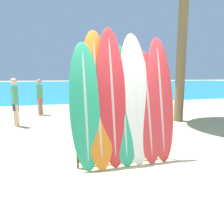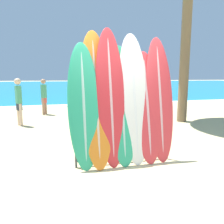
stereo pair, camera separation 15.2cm
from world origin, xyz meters
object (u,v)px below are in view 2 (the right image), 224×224
(surfboard_slot_1, at_px, (96,98))
(surfboard_slot_2, at_px, (111,97))
(surfboard_slot_3, at_px, (122,105))
(person_mid_beach, at_px, (106,103))
(surfboard_slot_4, at_px, (134,98))
(person_far_right, at_px, (44,95))
(person_far_left, at_px, (19,100))
(surfboard_slot_0, at_px, (84,106))
(surfboard_slot_5, at_px, (147,107))
(person_near_water, at_px, (105,99))
(surfboard_rack, at_px, (123,140))
(surfboard_slot_6, at_px, (160,99))

(surfboard_slot_1, bearing_deg, surfboard_slot_2, -8.22)
(surfboard_slot_1, relative_size, surfboard_slot_3, 1.12)
(surfboard_slot_3, relative_size, person_mid_beach, 1.39)
(surfboard_slot_2, xyz_separation_m, surfboard_slot_4, (0.45, 0.00, -0.04))
(person_far_right, bearing_deg, person_far_left, 15.49)
(surfboard_slot_2, relative_size, person_far_left, 1.61)
(surfboard_slot_0, height_order, person_far_right, surfboard_slot_0)
(surfboard_slot_2, distance_m, surfboard_slot_5, 0.73)
(surfboard_slot_2, xyz_separation_m, person_far_right, (-1.41, 5.85, -0.43))
(person_far_left, bearing_deg, person_near_water, 48.59)
(surfboard_slot_4, xyz_separation_m, person_near_water, (0.15, 3.14, -0.34))
(person_near_water, relative_size, person_far_right, 1.07)
(surfboard_slot_0, xyz_separation_m, person_far_right, (-0.92, 5.88, -0.29))
(surfboard_rack, relative_size, person_far_left, 1.15)
(person_mid_beach, bearing_deg, surfboard_slot_4, -110.46)
(surfboard_slot_5, height_order, person_far_right, surfboard_slot_5)
(surfboard_slot_5, distance_m, person_far_right, 6.25)
(surfboard_slot_1, bearing_deg, person_far_left, 116.08)
(surfboard_slot_5, xyz_separation_m, person_mid_beach, (-0.27, 2.19, -0.19))
(person_near_water, relative_size, person_far_left, 1.03)
(surfboard_slot_1, distance_m, surfboard_slot_4, 0.71)
(surfboard_slot_2, height_order, person_mid_beach, surfboard_slot_2)
(surfboard_slot_6, bearing_deg, surfboard_rack, -176.80)
(surfboard_slot_1, distance_m, surfboard_slot_3, 0.49)
(surfboard_slot_5, bearing_deg, surfboard_slot_4, 172.89)
(surfboard_slot_1, relative_size, surfboard_slot_4, 1.02)
(person_far_right, bearing_deg, person_mid_beach, 61.23)
(surfboard_rack, height_order, surfboard_slot_0, surfboard_slot_0)
(surfboard_slot_3, relative_size, surfboard_slot_5, 1.04)
(surfboard_slot_2, bearing_deg, person_near_water, 79.12)
(surfboard_slot_5, xyz_separation_m, surfboard_slot_6, (0.26, 0.02, 0.14))
(surfboard_rack, bearing_deg, person_mid_beach, 84.68)
(surfboard_slot_6, height_order, person_far_left, surfboard_slot_6)
(surfboard_rack, height_order, surfboard_slot_5, surfboard_slot_5)
(surfboard_slot_2, distance_m, person_far_right, 6.04)
(person_mid_beach, bearing_deg, surfboard_slot_5, -103.95)
(person_mid_beach, height_order, person_far_left, person_mid_beach)
(person_far_left, bearing_deg, surfboard_slot_0, -4.31)
(surfboard_slot_0, relative_size, person_near_water, 1.38)
(surfboard_slot_6, bearing_deg, surfboard_slot_2, 179.45)
(person_near_water, bearing_deg, surfboard_rack, 141.80)
(surfboard_slot_2, bearing_deg, surfboard_slot_3, -3.38)
(surfboard_rack, distance_m, surfboard_slot_5, 0.77)
(surfboard_slot_2, xyz_separation_m, surfboard_slot_3, (0.21, -0.01, -0.16))
(surfboard_slot_2, distance_m, surfboard_slot_3, 0.26)
(person_mid_beach, distance_m, person_far_left, 3.05)
(person_mid_beach, xyz_separation_m, person_far_left, (-2.55, 1.67, -0.01))
(surfboard_rack, relative_size, surfboard_slot_1, 0.72)
(surfboard_slot_3, height_order, person_far_right, surfboard_slot_3)
(surfboard_slot_6, relative_size, person_near_water, 1.48)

